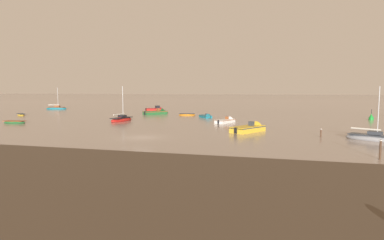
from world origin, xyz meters
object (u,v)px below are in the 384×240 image
at_px(sailboat_moored_0, 56,108).
at_px(channel_buoy, 371,118).
at_px(rowboat_moored_1, 187,115).
at_px(motorboat_moored_3, 252,129).
at_px(mooring_post_near, 380,150).
at_px(mooring_post_left, 321,133).
at_px(motorboat_moored_1, 157,109).
at_px(sailboat_moored_4, 372,138).
at_px(rowboat_moored_2, 15,122).
at_px(sailboat_moored_2, 122,119).
at_px(motorboat_moored_2, 207,117).
at_px(motorboat_moored_4, 227,121).
at_px(rowboat_moored_0, 21,115).
at_px(motorboat_moored_0, 159,113).

distance_m(sailboat_moored_0, channel_buoy, 85.15).
height_order(rowboat_moored_1, motorboat_moored_3, motorboat_moored_3).
relative_size(mooring_post_near, mooring_post_left, 1.59).
bearing_deg(sailboat_moored_0, motorboat_moored_1, -8.00).
height_order(sailboat_moored_4, mooring_post_left, sailboat_moored_4).
xyz_separation_m(rowboat_moored_2, mooring_post_left, (50.66, -4.24, 0.35)).
xyz_separation_m(sailboat_moored_2, rowboat_moored_2, (-16.51, -8.70, -0.12)).
height_order(motorboat_moored_3, sailboat_moored_4, sailboat_moored_4).
bearing_deg(sailboat_moored_2, motorboat_moored_3, -103.04).
bearing_deg(sailboat_moored_0, sailboat_moored_4, -42.76).
bearing_deg(motorboat_moored_2, mooring_post_near, -5.59).
height_order(motorboat_moored_2, rowboat_moored_2, motorboat_moored_2).
bearing_deg(sailboat_moored_0, motorboat_moored_4, -38.57).
bearing_deg(motorboat_moored_4, motorboat_moored_1, 63.71).
relative_size(rowboat_moored_0, motorboat_moored_3, 0.58).
relative_size(rowboat_moored_0, rowboat_moored_1, 0.99).
height_order(motorboat_moored_1, motorboat_moored_2, motorboat_moored_1).
height_order(motorboat_moored_0, motorboat_moored_4, motorboat_moored_0).
bearing_deg(rowboat_moored_0, sailboat_moored_4, -159.26).
bearing_deg(motorboat_moored_3, rowboat_moored_2, 119.61).
xyz_separation_m(mooring_post_near, mooring_post_left, (-3.19, 12.82, -0.29)).
xyz_separation_m(motorboat_moored_2, channel_buoy, (32.61, 3.58, 0.26)).
bearing_deg(rowboat_moored_1, mooring_post_near, 113.28).
xyz_separation_m(rowboat_moored_2, mooring_post_near, (53.85, -17.06, 0.64)).
bearing_deg(motorboat_moored_2, rowboat_moored_2, -94.69).
relative_size(rowboat_moored_0, motorboat_moored_2, 0.93).
height_order(sailboat_moored_0, motorboat_moored_4, sailboat_moored_0).
distance_m(motorboat_moored_0, motorboat_moored_1, 15.08).
xyz_separation_m(motorboat_moored_0, motorboat_moored_4, (19.36, -16.06, -0.07)).
bearing_deg(rowboat_moored_1, sailboat_moored_4, 124.45).
height_order(motorboat_moored_1, rowboat_moored_1, motorboat_moored_1).
height_order(motorboat_moored_4, sailboat_moored_4, sailboat_moored_4).
relative_size(motorboat_moored_2, mooring_post_left, 3.57).
distance_m(motorboat_moored_0, sailboat_moored_2, 18.42).
bearing_deg(motorboat_moored_1, motorboat_moored_4, -85.18).
xyz_separation_m(motorboat_moored_1, motorboat_moored_3, (30.50, -41.58, -0.00)).
bearing_deg(channel_buoy, rowboat_moored_2, -159.68).
height_order(channel_buoy, mooring_post_near, channel_buoy).
distance_m(motorboat_moored_0, mooring_post_left, 45.90).
xyz_separation_m(rowboat_moored_0, motorboat_moored_3, (54.33, -15.76, 0.14)).
height_order(rowboat_moored_2, sailboat_moored_4, sailboat_moored_4).
bearing_deg(channel_buoy, mooring_post_left, -114.66).
bearing_deg(sailboat_moored_0, motorboat_moored_2, -32.74).
distance_m(rowboat_moored_2, mooring_post_near, 56.49).
height_order(motorboat_moored_1, motorboat_moored_4, motorboat_moored_1).
xyz_separation_m(motorboat_moored_1, sailboat_moored_4, (44.88, -46.49, -0.02)).
bearing_deg(channel_buoy, rowboat_moored_1, 177.52).
distance_m(rowboat_moored_1, mooring_post_near, 51.17).
bearing_deg(motorboat_moored_0, motorboat_moored_3, -99.26).
bearing_deg(mooring_post_near, channel_buoy, 76.76).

